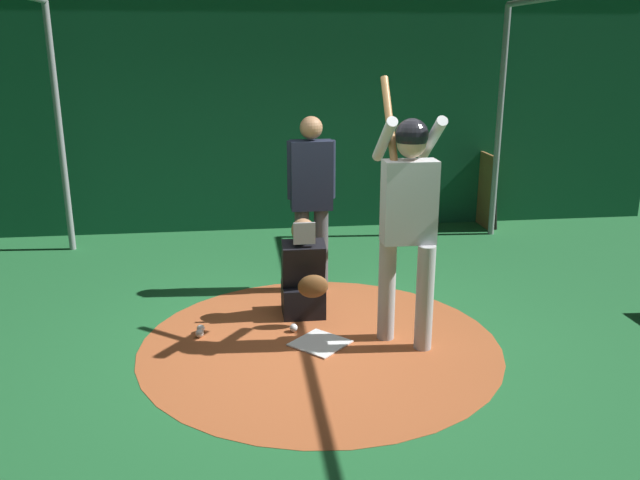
{
  "coord_description": "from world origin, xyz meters",
  "views": [
    {
      "loc": [
        5.11,
        -0.65,
        2.49
      ],
      "look_at": [
        0.0,
        0.0,
        0.95
      ],
      "focal_mm": 36.44,
      "sensor_mm": 36.0,
      "label": 1
    }
  ],
  "objects_px": {
    "baseball_0": "(201,329)",
    "baseball_2": "(294,328)",
    "home_plate": "(320,343)",
    "bat_rack": "(484,191)",
    "baseball_1": "(200,333)",
    "umpire": "(311,195)",
    "catcher": "(304,278)",
    "batter": "(408,209)"
  },
  "relations": [
    {
      "from": "catcher",
      "to": "bat_rack",
      "type": "relative_size",
      "value": 0.92
    },
    {
      "from": "batter",
      "to": "baseball_2",
      "type": "relative_size",
      "value": 30.52
    },
    {
      "from": "bat_rack",
      "to": "baseball_0",
      "type": "bearing_deg",
      "value": -49.79
    },
    {
      "from": "batter",
      "to": "bat_rack",
      "type": "distance_m",
      "value": 4.34
    },
    {
      "from": "baseball_1",
      "to": "umpire",
      "type": "bearing_deg",
      "value": 133.06
    },
    {
      "from": "batter",
      "to": "baseball_1",
      "type": "relative_size",
      "value": 30.52
    },
    {
      "from": "baseball_0",
      "to": "baseball_2",
      "type": "relative_size",
      "value": 1.0
    },
    {
      "from": "umpire",
      "to": "baseball_2",
      "type": "distance_m",
      "value": 1.47
    },
    {
      "from": "bat_rack",
      "to": "baseball_1",
      "type": "height_order",
      "value": "bat_rack"
    },
    {
      "from": "baseball_0",
      "to": "baseball_1",
      "type": "distance_m",
      "value": 0.1
    },
    {
      "from": "catcher",
      "to": "baseball_2",
      "type": "xyz_separation_m",
      "value": [
        0.37,
        -0.13,
        -0.34
      ]
    },
    {
      "from": "home_plate",
      "to": "baseball_1",
      "type": "xyz_separation_m",
      "value": [
        -0.27,
        -1.05,
        0.03
      ]
    },
    {
      "from": "batter",
      "to": "umpire",
      "type": "xyz_separation_m",
      "value": [
        -1.38,
        -0.65,
        -0.17
      ]
    },
    {
      "from": "umpire",
      "to": "baseball_1",
      "type": "relative_size",
      "value": 24.76
    },
    {
      "from": "baseball_0",
      "to": "baseball_1",
      "type": "xyz_separation_m",
      "value": [
        0.1,
        -0.01,
        0.0
      ]
    },
    {
      "from": "bat_rack",
      "to": "baseball_2",
      "type": "bearing_deg",
      "value": -42.17
    },
    {
      "from": "batter",
      "to": "bat_rack",
      "type": "bearing_deg",
      "value": 150.15
    },
    {
      "from": "umpire",
      "to": "baseball_0",
      "type": "distance_m",
      "value": 1.78
    },
    {
      "from": "home_plate",
      "to": "baseball_0",
      "type": "relative_size",
      "value": 5.68
    },
    {
      "from": "batter",
      "to": "baseball_0",
      "type": "distance_m",
      "value": 2.16
    },
    {
      "from": "catcher",
      "to": "baseball_0",
      "type": "height_order",
      "value": "catcher"
    },
    {
      "from": "baseball_1",
      "to": "baseball_2",
      "type": "xyz_separation_m",
      "value": [
        -0.01,
        0.84,
        0.0
      ]
    },
    {
      "from": "bat_rack",
      "to": "baseball_2",
      "type": "relative_size",
      "value": 14.2
    },
    {
      "from": "catcher",
      "to": "bat_rack",
      "type": "distance_m",
      "value": 4.2
    },
    {
      "from": "baseball_2",
      "to": "catcher",
      "type": "bearing_deg",
      "value": 160.17
    },
    {
      "from": "home_plate",
      "to": "bat_rack",
      "type": "bearing_deg",
      "value": 142.04
    },
    {
      "from": "baseball_0",
      "to": "batter",
      "type": "bearing_deg",
      "value": 76.66
    },
    {
      "from": "umpire",
      "to": "baseball_1",
      "type": "xyz_separation_m",
      "value": [
        1.05,
        -1.13,
        -1.0
      ]
    },
    {
      "from": "batter",
      "to": "catcher",
      "type": "distance_m",
      "value": 1.35
    },
    {
      "from": "umpire",
      "to": "bat_rack",
      "type": "relative_size",
      "value": 1.74
    },
    {
      "from": "bat_rack",
      "to": "baseball_2",
      "type": "distance_m",
      "value": 4.59
    },
    {
      "from": "home_plate",
      "to": "baseball_0",
      "type": "xyz_separation_m",
      "value": [
        -0.37,
        -1.04,
        0.03
      ]
    },
    {
      "from": "catcher",
      "to": "bat_rack",
      "type": "xyz_separation_m",
      "value": [
        -3.01,
        2.93,
        0.11
      ]
    },
    {
      "from": "baseball_0",
      "to": "baseball_2",
      "type": "distance_m",
      "value": 0.84
    },
    {
      "from": "home_plate",
      "to": "catcher",
      "type": "distance_m",
      "value": 0.75
    },
    {
      "from": "bat_rack",
      "to": "umpire",
      "type": "bearing_deg",
      "value": -49.9
    },
    {
      "from": "bat_rack",
      "to": "baseball_0",
      "type": "height_order",
      "value": "bat_rack"
    },
    {
      "from": "home_plate",
      "to": "baseball_1",
      "type": "bearing_deg",
      "value": -104.49
    },
    {
      "from": "bat_rack",
      "to": "catcher",
      "type": "bearing_deg",
      "value": -44.23
    },
    {
      "from": "baseball_2",
      "to": "baseball_0",
      "type": "bearing_deg",
      "value": -95.95
    },
    {
      "from": "umpire",
      "to": "baseball_1",
      "type": "bearing_deg",
      "value": -46.94
    },
    {
      "from": "baseball_0",
      "to": "baseball_2",
      "type": "height_order",
      "value": "same"
    }
  ]
}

